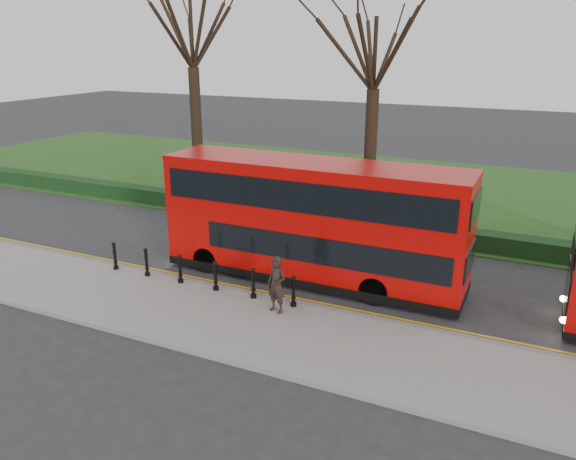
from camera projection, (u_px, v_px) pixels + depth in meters
The scene contains 12 objects.
ground at pixel (232, 278), 20.41m from camera, with size 120.00×120.00×0.00m, color #28282B.
pavement at pixel (184, 311), 17.81m from camera, with size 60.00×4.00×0.15m, color gray.
kerb at pixel (217, 287), 19.53m from camera, with size 60.00×0.25×0.16m, color slate.
grass_verge at pixel (360, 186), 33.27m from camera, with size 60.00×18.00×0.06m, color #254F1A.
hedge at pixel (306, 217), 26.11m from camera, with size 60.00×0.90×0.80m, color black.
yellow_line_outer at pixel (222, 285), 19.81m from camera, with size 60.00×0.10×0.01m, color yellow.
yellow_line_inner at pixel (225, 283), 19.98m from camera, with size 60.00×0.10×0.01m, color yellow.
tree_left at pixel (191, 23), 29.28m from camera, with size 7.96×7.96×12.43m.
tree_mid at pixel (375, 45), 25.61m from camera, with size 7.04×7.04×11.00m.
bollard_row at pixel (197, 273), 19.26m from camera, with size 7.41×0.15×1.00m.
bus_lead at pixel (312, 222), 19.69m from camera, with size 10.80×2.48×4.29m.
pedestrian at pixel (277, 285), 17.31m from camera, with size 0.67×0.44×1.83m, color black.
Camera 1 is at (9.80, -16.12, 8.23)m, focal length 35.00 mm.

